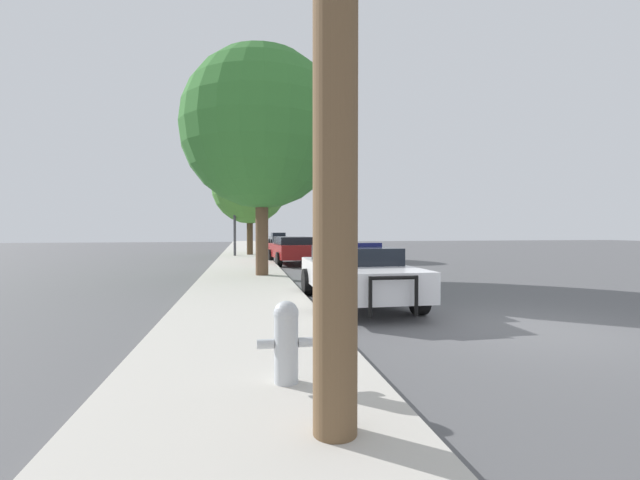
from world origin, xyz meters
name	(u,v)px	position (x,y,z in m)	size (l,w,h in m)	color
ground_plane	(538,329)	(0.00, 0.00, 0.00)	(110.00, 110.00, 0.00)	#565659
sidewalk_left	(245,339)	(-5.10, 0.00, 0.07)	(3.00, 110.00, 0.13)	#BCB7AD
police_car	(356,272)	(-2.48, 3.16, 0.75)	(2.15, 5.03, 1.44)	white
fire_hydrant	(286,339)	(-4.67, -2.20, 0.60)	(0.62, 0.27, 0.88)	#B7BCC1
traffic_light	(255,196)	(-4.42, 20.39, 3.89)	(3.32, 0.35, 5.38)	#424247
car_background_midblock	(292,249)	(-2.70, 14.81, 0.76)	(2.31, 4.59, 1.39)	maroon
car_background_distant	(278,238)	(-1.28, 42.34, 0.75)	(2.02, 3.98, 1.40)	#474C51
tree_sidewalk_mid	(250,186)	(-4.74, 21.44, 4.57)	(4.89, 4.89, 6.90)	#4C3823
tree_sidewalk_near	(262,129)	(-4.47, 8.74, 5.37)	(5.71, 5.71, 8.11)	brown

